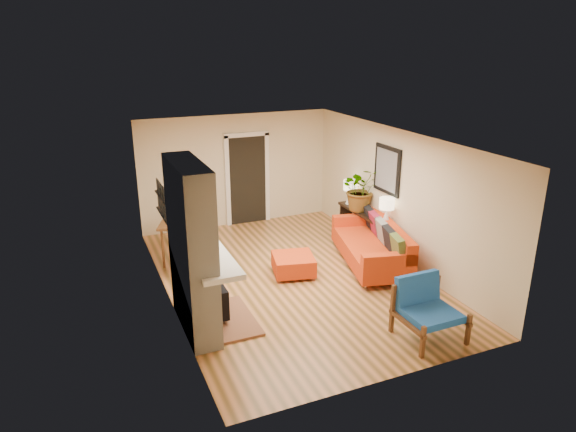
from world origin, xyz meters
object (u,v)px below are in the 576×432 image
object	(u,v)px
ottoman	(293,264)
dining_table	(186,227)
houseplant	(361,189)
lamp_far	(350,189)
blue_chair	(425,305)
lamp_near	(387,208)
sofa	(375,245)
console_table	(366,220)

from	to	relation	value
ottoman	dining_table	size ratio (longest dim) A/B	0.47
houseplant	lamp_far	bearing A→B (deg)	88.79
blue_chair	lamp_near	xyz separation A→B (m)	(1.03, 2.65, 0.58)
sofa	console_table	size ratio (longest dim) A/B	1.34
console_table	lamp_near	size ratio (longest dim) A/B	3.43
ottoman	blue_chair	world-z (taller)	blue_chair
sofa	console_table	xyz separation A→B (m)	(0.33, 0.90, 0.18)
console_table	lamp_far	world-z (taller)	lamp_far
sofa	console_table	distance (m)	0.98
dining_table	houseplant	xyz separation A→B (m)	(3.63, -0.59, 0.54)
sofa	dining_table	xyz separation A→B (m)	(-3.31, 1.72, 0.26)
blue_chair	lamp_near	size ratio (longest dim) A/B	1.67
houseplant	lamp_near	bearing A→B (deg)	-89.41
sofa	blue_chair	world-z (taller)	sofa
dining_table	sofa	bearing A→B (deg)	-27.42
blue_chair	console_table	size ratio (longest dim) A/B	0.49
sofa	lamp_far	size ratio (longest dim) A/B	4.58
console_table	houseplant	world-z (taller)	houseplant
blue_chair	ottoman	bearing A→B (deg)	109.96
sofa	ottoman	world-z (taller)	sofa
ottoman	dining_table	xyz separation A→B (m)	(-1.65, 1.55, 0.44)
dining_table	console_table	size ratio (longest dim) A/B	1.03
ottoman	blue_chair	distance (m)	2.83
ottoman	console_table	xyz separation A→B (m)	(1.99, 0.73, 0.36)
ottoman	sofa	bearing A→B (deg)	-5.92
houseplant	sofa	bearing A→B (deg)	-105.96
ottoman	console_table	distance (m)	2.15
sofa	lamp_far	world-z (taller)	lamp_far
blue_chair	houseplant	bearing A→B (deg)	74.22
sofa	blue_chair	size ratio (longest dim) A/B	2.75
lamp_near	dining_table	bearing A→B (deg)	156.96
sofa	ottoman	size ratio (longest dim) A/B	2.78
lamp_near	blue_chair	bearing A→B (deg)	-111.28
ottoman	console_table	size ratio (longest dim) A/B	0.48
blue_chair	lamp_far	size ratio (longest dim) A/B	1.67
sofa	houseplant	bearing A→B (deg)	74.04
sofa	blue_chair	xyz separation A→B (m)	(-0.70, -2.48, 0.09)
blue_chair	houseplant	xyz separation A→B (m)	(1.02, 3.61, 0.71)
ottoman	houseplant	distance (m)	2.41
ottoman	lamp_far	bearing A→B (deg)	35.74
sofa	lamp_near	world-z (taller)	lamp_near
console_table	houseplant	xyz separation A→B (m)	(-0.01, 0.23, 0.62)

